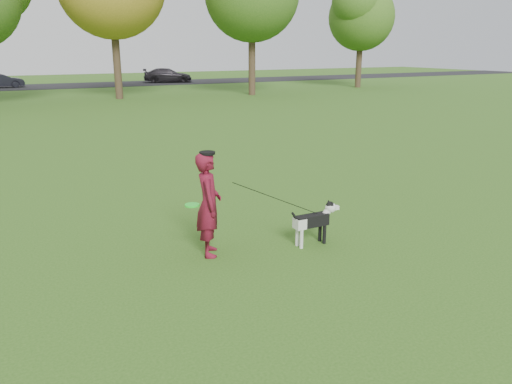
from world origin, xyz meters
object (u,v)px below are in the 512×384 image
dog (315,219)px  car_mid (1,81)px  car_right (168,75)px  man (209,204)px

dog → car_mid: size_ratio=0.28×
car_mid → car_right: (14.25, 0.00, 0.09)m
car_mid → dog: bearing=-179.2°
man → dog: size_ratio=1.74×
car_mid → car_right: size_ratio=0.76×
dog → man: bearing=166.4°
dog → car_mid: bearing=95.6°
man → car_right: man is taller
man → dog: bearing=-84.1°
dog → car_mid: (-3.95, 40.39, 0.13)m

